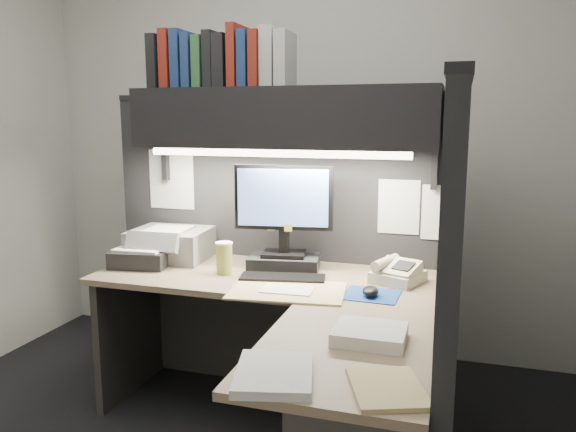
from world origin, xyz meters
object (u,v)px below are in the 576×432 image
Objects in this scene: desk at (298,389)px; printer at (171,244)px; coffee_cup at (224,259)px; notebook_stack at (142,257)px; overhead_shelf at (283,118)px; telephone at (398,273)px; monitor at (284,228)px; keyboard at (283,278)px.

desk is 4.15× the size of printer.
coffee_cup is 0.52× the size of notebook_stack.
overhead_shelf is 7.19× the size of telephone.
keyboard is (0.05, -0.19, -0.20)m from monitor.
coffee_cup is 0.45m from printer.
telephone is at bearing -11.42° from overhead_shelf.
notebook_stack is (-1.32, -0.09, 0.00)m from telephone.
desk is 1.10× the size of overhead_shelf.
overhead_shelf is 3.78× the size of printer.
telephone is (0.61, -0.12, -0.73)m from overhead_shelf.
telephone reaches higher than desk.
desk is at bearing -44.10° from coffee_cup.
coffee_cup is at bearing 165.16° from keyboard.
overhead_shelf reaches higher than keyboard.
telephone is (0.59, -0.06, -0.17)m from monitor.
keyboard is at bearing -73.28° from overhead_shelf.
desk is 3.15× the size of monitor.
notebook_stack is at bearing 152.03° from desk.
coffee_cup is (-0.85, -0.11, 0.03)m from telephone.
desk is 0.90m from monitor.
overhead_shelf is at bearing -170.26° from telephone.
notebook_stack reaches higher than desk.
monitor reaches higher than coffee_cup.
overhead_shelf is 5.32× the size of notebook_stack.
keyboard is at bearing -4.06° from coffee_cup.
printer reaches higher than coffee_cup.
overhead_shelf is 0.56m from monitor.
desk is at bearing -27.97° from notebook_stack.
printer is (-0.95, 0.72, 0.37)m from desk.
keyboard is at bearing -21.17° from printer.
monitor is (0.02, -0.06, -0.56)m from overhead_shelf.
notebook_stack is at bearing -177.80° from monitor.
overhead_shelf reaches higher than notebook_stack.
monitor is 2.50× the size of telephone.
printer reaches higher than telephone.
keyboard is at bearing 114.23° from desk.
telephone is at bearing -15.38° from monitor.
overhead_shelf reaches higher than desk.
coffee_cup is (-0.24, -0.23, -0.69)m from overhead_shelf.
telephone is at bearing 3.86° from notebook_stack.
desk is 1.25m from printer.
desk is 0.83m from coffee_cup.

